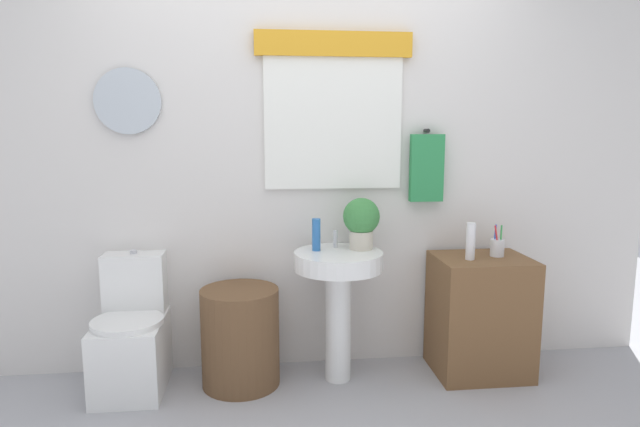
# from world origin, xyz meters

# --- Properties ---
(back_wall) EXTENTS (4.40, 0.18, 2.60)m
(back_wall) POSITION_xyz_m (0.00, 1.15, 1.31)
(back_wall) COLOR silver
(back_wall) RESTS_ON ground_plane
(toilet) EXTENTS (0.38, 0.51, 0.76)m
(toilet) POSITION_xyz_m (-0.97, 0.88, 0.29)
(toilet) COLOR white
(toilet) RESTS_ON ground_plane
(laundry_hamper) EXTENTS (0.44, 0.44, 0.56)m
(laundry_hamper) POSITION_xyz_m (-0.37, 0.85, 0.28)
(laundry_hamper) COLOR brown
(laundry_hamper) RESTS_ON ground_plane
(pedestal_sink) EXTENTS (0.50, 0.50, 0.76)m
(pedestal_sink) POSITION_xyz_m (0.19, 0.85, 0.57)
(pedestal_sink) COLOR white
(pedestal_sink) RESTS_ON ground_plane
(faucet) EXTENTS (0.03, 0.03, 0.10)m
(faucet) POSITION_xyz_m (0.19, 0.97, 0.81)
(faucet) COLOR silver
(faucet) RESTS_ON pedestal_sink
(wooden_cabinet) EXTENTS (0.54, 0.44, 0.70)m
(wooden_cabinet) POSITION_xyz_m (1.04, 0.85, 0.35)
(wooden_cabinet) COLOR brown
(wooden_cabinet) RESTS_ON ground_plane
(soap_bottle) EXTENTS (0.05, 0.05, 0.18)m
(soap_bottle) POSITION_xyz_m (0.07, 0.90, 0.85)
(soap_bottle) COLOR #2D6BB7
(soap_bottle) RESTS_ON pedestal_sink
(potted_plant) EXTENTS (0.21, 0.21, 0.30)m
(potted_plant) POSITION_xyz_m (0.33, 0.91, 0.92)
(potted_plant) COLOR beige
(potted_plant) RESTS_ON pedestal_sink
(lotion_bottle) EXTENTS (0.05, 0.05, 0.21)m
(lotion_bottle) POSITION_xyz_m (0.94, 0.81, 0.81)
(lotion_bottle) COLOR white
(lotion_bottle) RESTS_ON wooden_cabinet
(toothbrush_cup) EXTENTS (0.08, 0.08, 0.19)m
(toothbrush_cup) POSITION_xyz_m (1.13, 0.87, 0.76)
(toothbrush_cup) COLOR silver
(toothbrush_cup) RESTS_ON wooden_cabinet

